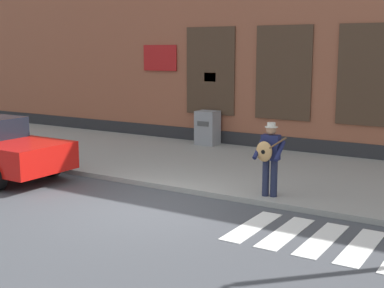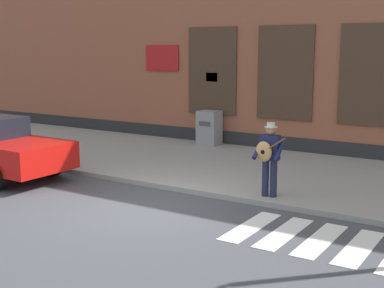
{
  "view_description": "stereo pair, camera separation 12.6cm",
  "coord_description": "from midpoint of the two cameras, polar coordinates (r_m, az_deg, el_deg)",
  "views": [
    {
      "loc": [
        6.4,
        -8.63,
        3.28
      ],
      "look_at": [
        -0.02,
        1.69,
        1.11
      ],
      "focal_mm": 50.0,
      "sensor_mm": 36.0,
      "label": 1
    },
    {
      "loc": [
        6.51,
        -8.57,
        3.28
      ],
      "look_at": [
        -0.02,
        1.69,
        1.11
      ],
      "focal_mm": 50.0,
      "sensor_mm": 36.0,
      "label": 2
    }
  ],
  "objects": [
    {
      "name": "sidewalk",
      "position": [
        14.72,
        5.62,
        -2.57
      ],
      "size": [
        28.0,
        5.68,
        0.12
      ],
      "color": "gray",
      "rests_on": "ground"
    },
    {
      "name": "busker",
      "position": [
        11.55,
        8.53,
        -1.18
      ],
      "size": [
        0.72,
        0.54,
        1.62
      ],
      "color": "#1E233D",
      "rests_on": "sidewalk"
    },
    {
      "name": "ground_plane",
      "position": [
        11.24,
        -4.27,
        -6.88
      ],
      "size": [
        160.0,
        160.0,
        0.0
      ],
      "primitive_type": "plane",
      "color": "#424449"
    },
    {
      "name": "utility_box",
      "position": [
        17.83,
        2.05,
        1.74
      ],
      "size": [
        0.7,
        0.61,
        1.13
      ],
      "color": "gray",
      "rests_on": "sidewalk"
    },
    {
      "name": "building_backdrop",
      "position": [
        18.84,
        12.71,
        13.25
      ],
      "size": [
        28.0,
        4.06,
        8.79
      ],
      "color": "#99563D",
      "rests_on": "ground"
    }
  ]
}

